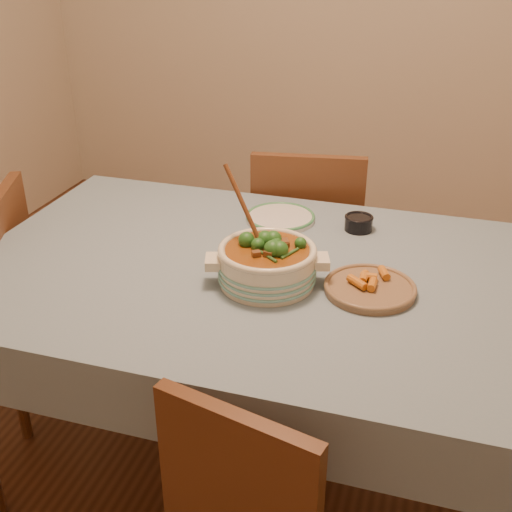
# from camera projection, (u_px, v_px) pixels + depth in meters

# --- Properties ---
(floor) EXTENTS (4.50, 4.50, 0.00)m
(floor) POSITION_uv_depth(u_px,v_px,m) (260.00, 464.00, 2.17)
(floor) COLOR #422212
(floor) RESTS_ON ground
(dining_table) EXTENTS (1.68, 1.08, 0.76)m
(dining_table) POSITION_uv_depth(u_px,v_px,m) (260.00, 296.00, 1.86)
(dining_table) COLOR brown
(dining_table) RESTS_ON floor
(stew_casserole) EXTENTS (0.34, 0.32, 0.31)m
(stew_casserole) POSITION_uv_depth(u_px,v_px,m) (267.00, 261.00, 1.72)
(stew_casserole) COLOR beige
(stew_casserole) RESTS_ON dining_table
(white_plate) EXTENTS (0.27, 0.27, 0.02)m
(white_plate) POSITION_uv_depth(u_px,v_px,m) (280.00, 217.00, 2.11)
(white_plate) COLOR silver
(white_plate) RESTS_ON dining_table
(condiment_bowl) EXTENTS (0.10, 0.10, 0.05)m
(condiment_bowl) POSITION_uv_depth(u_px,v_px,m) (359.00, 222.00, 2.04)
(condiment_bowl) COLOR black
(condiment_bowl) RESTS_ON dining_table
(fried_plate) EXTENTS (0.26, 0.26, 0.04)m
(fried_plate) POSITION_uv_depth(u_px,v_px,m) (370.00, 287.00, 1.70)
(fried_plate) COLOR brown
(fried_plate) RESTS_ON dining_table
(chair_far) EXTENTS (0.48, 0.48, 0.89)m
(chair_far) POSITION_uv_depth(u_px,v_px,m) (307.00, 240.00, 2.55)
(chair_far) COLOR #5D2F1C
(chair_far) RESTS_ON floor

